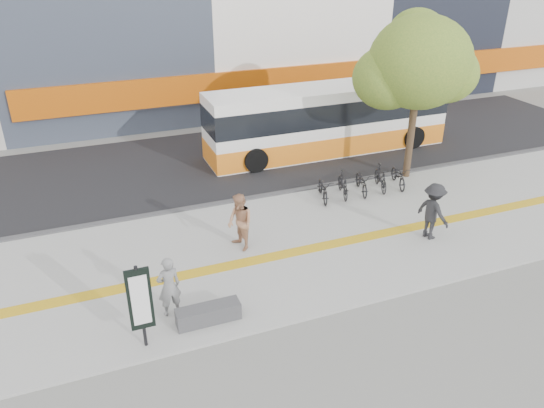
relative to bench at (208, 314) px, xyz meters
name	(u,v)px	position (x,y,z in m)	size (l,w,h in m)	color
ground	(286,276)	(2.60, 1.20, -0.30)	(120.00, 120.00, 0.00)	slate
sidewalk	(267,250)	(2.60, 2.70, -0.27)	(40.00, 7.00, 0.08)	gray
tactile_strip	(273,256)	(2.60, 2.20, -0.22)	(40.00, 0.45, 0.01)	gold
street	(205,164)	(2.60, 10.20, -0.28)	(40.00, 8.00, 0.06)	black
curb	(233,202)	(2.60, 6.20, -0.23)	(40.00, 0.25, 0.14)	#353638
bench	(208,314)	(0.00, 0.00, 0.00)	(1.60, 0.45, 0.45)	#353638
signboard	(140,301)	(-1.60, -0.31, 1.06)	(0.55, 0.10, 2.20)	black
street_tree	(417,64)	(9.78, 6.02, 4.21)	(4.40, 3.80, 6.31)	#322416
bus	(328,121)	(8.14, 9.70, 1.12)	(10.92, 2.59, 2.91)	white
bicycle_row	(362,182)	(7.34, 5.20, 0.21)	(4.20, 1.69, 0.93)	black
seated_woman	(169,286)	(-0.80, 0.65, 0.60)	(0.60, 0.40, 1.66)	black
pedestrian_tan	(240,222)	(1.84, 3.03, 0.67)	(0.87, 0.68, 1.80)	#AE7A5A
pedestrian_dark	(433,211)	(7.68, 1.47, 0.70)	(1.20, 0.69, 1.86)	black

